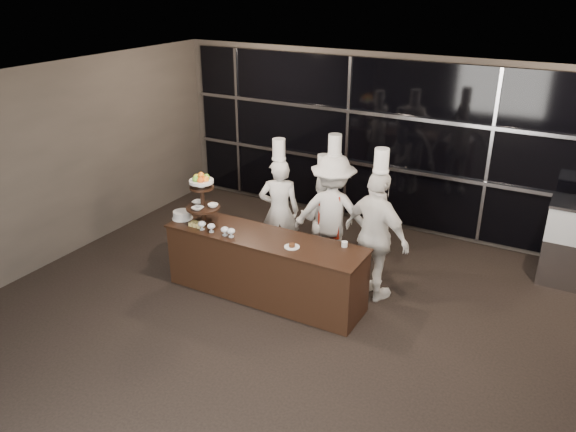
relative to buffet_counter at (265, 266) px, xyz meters
The scene contains 13 objects.
room 2.37m from the buffet_counter, 60.29° to the right, with size 10.00×10.00×10.00m.
window_wall 3.42m from the buffet_counter, 71.13° to the left, with size 8.60×0.10×2.80m.
buffet_counter is the anchor object (origin of this frame).
display_stand 1.33m from the buffet_counter, behind, with size 0.48×0.48×0.74m.
compotes 0.84m from the buffet_counter, 160.15° to the right, with size 0.59×0.11×0.12m.
layer_cake 1.44m from the buffet_counter, behind, with size 0.30×0.30×0.11m.
pastry_squares 1.12m from the buffet_counter, behind, with size 0.20×0.13×0.05m.
small_plate 0.68m from the buffet_counter, 11.78° to the right, with size 0.20×0.20×0.05m.
chef_cup 1.20m from the buffet_counter, 13.24° to the left, with size 0.08×0.08×0.07m, color white.
chef_a 1.14m from the buffet_counter, 108.89° to the left, with size 0.73×0.65×1.98m.
chef_b 1.35m from the buffet_counter, 79.21° to the left, with size 0.80×0.69×1.75m.
chef_c 1.36m from the buffet_counter, 69.51° to the left, with size 1.29×0.94×2.10m.
chef_d 1.58m from the buffet_counter, 28.91° to the left, with size 1.17×0.81×2.15m.
Camera 1 is at (2.52, -3.93, 4.17)m, focal length 35.00 mm.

